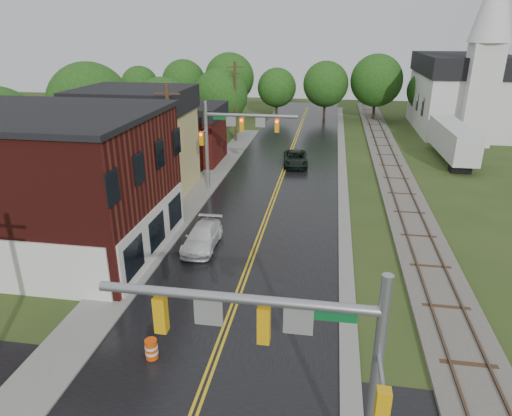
% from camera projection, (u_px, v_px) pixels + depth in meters
% --- Properties ---
extents(main_road, '(10.00, 90.00, 0.02)m').
position_uv_depth(main_road, '(280.00, 182.00, 39.65)').
color(main_road, black).
rests_on(main_road, ground).
extents(curb_right, '(0.80, 70.00, 0.12)m').
position_uv_depth(curb_right, '(342.00, 168.00, 43.42)').
color(curb_right, gray).
rests_on(curb_right, ground).
extents(sidewalk_left, '(2.40, 50.00, 0.12)m').
position_uv_depth(sidewalk_left, '(195.00, 197.00, 36.00)').
color(sidewalk_left, gray).
rests_on(sidewalk_left, ground).
extents(brick_building, '(14.30, 10.30, 8.30)m').
position_uv_depth(brick_building, '(36.00, 183.00, 26.25)').
color(brick_building, '#49130F').
rests_on(brick_building, ground).
extents(yellow_house, '(8.00, 7.00, 6.40)m').
position_uv_depth(yellow_house, '(138.00, 152.00, 36.47)').
color(yellow_house, tan).
rests_on(yellow_house, ground).
extents(darkred_building, '(7.00, 6.00, 4.40)m').
position_uv_depth(darkred_building, '(185.00, 139.00, 44.94)').
color(darkred_building, '#3F0F0C').
rests_on(darkred_building, ground).
extents(church, '(10.40, 18.40, 20.00)m').
position_uv_depth(church, '(464.00, 85.00, 56.23)').
color(church, silver).
rests_on(church, ground).
extents(railroad, '(3.20, 80.00, 0.30)m').
position_uv_depth(railroad, '(392.00, 169.00, 42.68)').
color(railroad, '#59544C').
rests_on(railroad, ground).
extents(traffic_signal_near, '(7.34, 0.30, 7.20)m').
position_uv_depth(traffic_signal_near, '(293.00, 345.00, 11.62)').
color(traffic_signal_near, gray).
rests_on(traffic_signal_near, ground).
extents(traffic_signal_far, '(7.34, 0.43, 7.20)m').
position_uv_depth(traffic_signal_far, '(233.00, 131.00, 35.59)').
color(traffic_signal_far, gray).
rests_on(traffic_signal_far, ground).
extents(utility_pole_b, '(1.80, 0.28, 9.00)m').
position_uv_depth(utility_pole_b, '(171.00, 148.00, 31.60)').
color(utility_pole_b, '#382616').
rests_on(utility_pole_b, ground).
extents(utility_pole_c, '(1.80, 0.28, 9.00)m').
position_uv_depth(utility_pole_c, '(235.00, 101.00, 51.77)').
color(utility_pole_c, '#382616').
rests_on(utility_pole_c, ground).
extents(tree_left_b, '(7.60, 7.60, 9.69)m').
position_uv_depth(tree_left_b, '(91.00, 106.00, 41.98)').
color(tree_left_b, black).
rests_on(tree_left_b, ground).
extents(tree_left_c, '(6.00, 6.00, 7.65)m').
position_uv_depth(tree_left_c, '(164.00, 107.00, 49.16)').
color(tree_left_c, black).
rests_on(tree_left_c, ground).
extents(tree_left_e, '(6.40, 6.40, 8.16)m').
position_uv_depth(tree_left_e, '(222.00, 97.00, 53.79)').
color(tree_left_e, black).
rests_on(tree_left_e, ground).
extents(suv_dark, '(2.77, 5.13, 1.37)m').
position_uv_depth(suv_dark, '(295.00, 159.00, 43.99)').
color(suv_dark, black).
rests_on(suv_dark, ground).
extents(pickup_white, '(1.87, 4.50, 1.30)m').
position_uv_depth(pickup_white, '(202.00, 237.00, 27.63)').
color(pickup_white, white).
rests_on(pickup_white, ground).
extents(semi_trailer, '(2.70, 11.12, 3.57)m').
position_uv_depth(semi_trailer, '(453.00, 140.00, 45.13)').
color(semi_trailer, black).
rests_on(semi_trailer, ground).
extents(construction_barrel, '(0.57, 0.57, 0.89)m').
position_uv_depth(construction_barrel, '(151.00, 349.00, 18.34)').
color(construction_barrel, '#D44609').
rests_on(construction_barrel, ground).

